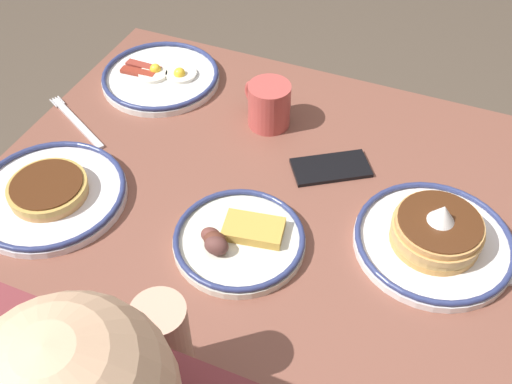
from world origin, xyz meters
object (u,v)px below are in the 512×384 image
Objects in this scene: cell_phone at (331,168)px; fork_near at (76,122)px; plate_near_main at (435,237)px; coffee_mug at (268,104)px; plate_far_companion at (161,77)px; plate_center_pancakes at (50,193)px; plate_far_side at (239,239)px.

cell_phone is 0.76× the size of fork_near.
plate_near_main is at bearing 118.81° from cell_phone.
plate_near_main is at bearing 152.34° from coffee_mug.
fork_near is at bearing 64.96° from plate_far_companion.
plate_center_pancakes is 0.51m from cell_phone.
plate_far_side is 1.54× the size of cell_phone.
fork_near is (0.74, -0.04, -0.02)m from plate_near_main.
plate_far_companion is (0.64, -0.24, -0.01)m from plate_near_main.
plate_far_companion is 0.28m from coffee_mug.
plate_far_side is 0.25m from cell_phone.
plate_center_pancakes is 0.39m from plate_far_companion.
coffee_mug is at bearing -27.66° from plate_near_main.
cell_phone is at bearing -172.55° from fork_near.
cell_phone is (-0.44, -0.27, -0.01)m from plate_center_pancakes.
plate_center_pancakes reaches higher than cell_phone.
plate_far_side is (-0.35, -0.03, -0.00)m from plate_center_pancakes.
plate_center_pancakes is 0.45m from coffee_mug.
coffee_mug is (-0.28, -0.35, 0.03)m from plate_center_pancakes.
plate_far_side is at bearing 133.87° from plate_far_companion.
cell_phone is (-0.16, 0.08, -0.04)m from coffee_mug.
plate_far_companion is at bearing -91.04° from plate_center_pancakes.
plate_center_pancakes is at bearing 112.81° from fork_near.
plate_near_main is at bearing -158.00° from plate_far_side.
fork_near is (0.52, 0.07, -0.00)m from cell_phone.
plate_far_companion is at bearing -46.13° from plate_far_side.
coffee_mug is 0.19m from cell_phone.
coffee_mug reaches higher than fork_near.
coffee_mug is (0.37, -0.20, 0.02)m from plate_near_main.
fork_near is at bearing -3.40° from plate_near_main.
plate_center_pancakes is 0.35m from plate_far_side.
plate_far_companion is 1.37× the size of fork_near.
coffee_mug is at bearing -128.45° from plate_center_pancakes.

